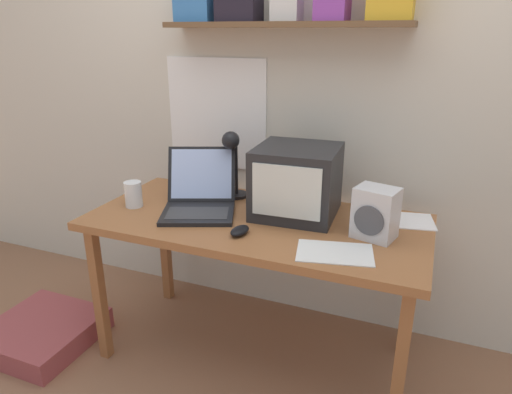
% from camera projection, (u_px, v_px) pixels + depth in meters
% --- Properties ---
extents(ground_plane, '(12.00, 12.00, 0.00)m').
position_uv_depth(ground_plane, '(256.00, 353.00, 2.22)').
color(ground_plane, '#8E6145').
extents(back_wall, '(5.60, 0.24, 2.60)m').
position_uv_depth(back_wall, '(293.00, 68.00, 2.20)').
color(back_wall, beige).
rests_on(back_wall, ground_plane).
extents(corner_desk, '(1.46, 0.68, 0.71)m').
position_uv_depth(corner_desk, '(256.00, 232.00, 2.00)').
color(corner_desk, '#9A5F36').
rests_on(corner_desk, ground_plane).
extents(crt_monitor, '(0.36, 0.36, 0.30)m').
position_uv_depth(crt_monitor, '(297.00, 181.00, 1.98)').
color(crt_monitor, '#232326').
rests_on(crt_monitor, corner_desk).
extents(laptop, '(0.43, 0.46, 0.25)m').
position_uv_depth(laptop, '(200.00, 196.00, 2.06)').
color(laptop, black).
rests_on(laptop, corner_desk).
extents(desk_lamp, '(0.11, 0.15, 0.33)m').
position_uv_depth(desk_lamp, '(233.00, 155.00, 2.14)').
color(desk_lamp, black).
rests_on(desk_lamp, corner_desk).
extents(juice_glass, '(0.08, 0.08, 0.12)m').
position_uv_depth(juice_glass, '(134.00, 195.00, 2.10)').
color(juice_glass, white).
rests_on(juice_glass, corner_desk).
extents(space_heater, '(0.18, 0.16, 0.20)m').
position_uv_depth(space_heater, '(376.00, 213.00, 1.77)').
color(space_heater, silver).
rests_on(space_heater, corner_desk).
extents(computer_mouse, '(0.07, 0.11, 0.03)m').
position_uv_depth(computer_mouse, '(241.00, 231.00, 1.82)').
color(computer_mouse, black).
rests_on(computer_mouse, corner_desk).
extents(open_notebook, '(0.31, 0.24, 0.00)m').
position_uv_depth(open_notebook, '(335.00, 253.00, 1.67)').
color(open_notebook, silver).
rests_on(open_notebook, corner_desk).
extents(printed_handout, '(0.30, 0.23, 0.00)m').
position_uv_depth(printed_handout, '(402.00, 220.00, 1.96)').
color(printed_handout, white).
rests_on(printed_handout, corner_desk).
extents(floor_cushion, '(0.49, 0.49, 0.11)m').
position_uv_depth(floor_cushion, '(42.00, 332.00, 2.29)').
color(floor_cushion, '#9D4547').
rests_on(floor_cushion, ground_plane).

